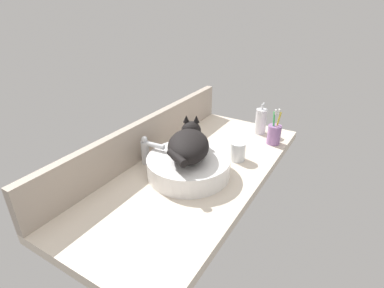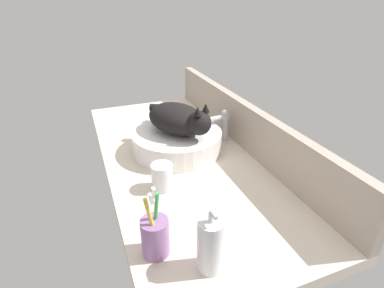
# 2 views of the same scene
# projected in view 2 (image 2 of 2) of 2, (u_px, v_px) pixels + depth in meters

# --- Properties ---
(ground_plane) EXTENTS (1.28, 0.58, 0.04)m
(ground_plane) POSITION_uv_depth(u_px,v_px,m) (181.00, 160.00, 1.18)
(ground_plane) COLOR beige
(backsplash_panel) EXTENTS (1.28, 0.04, 0.18)m
(backsplash_panel) POSITION_uv_depth(u_px,v_px,m) (244.00, 124.00, 1.21)
(backsplash_panel) COLOR #AD9E8E
(backsplash_panel) RESTS_ON ground_plane
(sink_basin) EXTENTS (0.35, 0.35, 0.08)m
(sink_basin) POSITION_uv_depth(u_px,v_px,m) (176.00, 141.00, 1.19)
(sink_basin) COLOR white
(sink_basin) RESTS_ON ground_plane
(cat) EXTENTS (0.30, 0.27, 0.14)m
(cat) POSITION_uv_depth(u_px,v_px,m) (178.00, 119.00, 1.13)
(cat) COLOR black
(cat) RESTS_ON sink_basin
(faucet) EXTENTS (0.04, 0.12, 0.14)m
(faucet) POSITION_uv_depth(u_px,v_px,m) (222.00, 124.00, 1.26)
(faucet) COLOR silver
(faucet) RESTS_ON ground_plane
(soap_dispenser) EXTENTS (0.06, 0.06, 0.17)m
(soap_dispenser) POSITION_uv_depth(u_px,v_px,m) (210.00, 245.00, 0.67)
(soap_dispenser) COLOR silver
(soap_dispenser) RESTS_ON ground_plane
(toothbrush_cup) EXTENTS (0.07, 0.07, 0.19)m
(toothbrush_cup) POSITION_uv_depth(u_px,v_px,m) (155.00, 236.00, 0.72)
(toothbrush_cup) COLOR #996BA8
(toothbrush_cup) RESTS_ON ground_plane
(water_glass) EXTENTS (0.07, 0.07, 0.09)m
(water_glass) POSITION_uv_depth(u_px,v_px,m) (162.00, 178.00, 0.96)
(water_glass) COLOR white
(water_glass) RESTS_ON ground_plane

